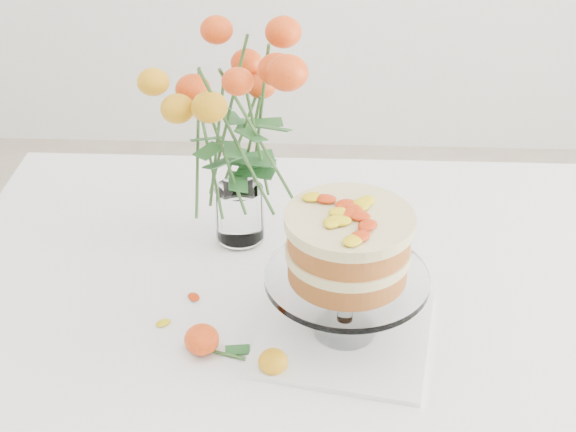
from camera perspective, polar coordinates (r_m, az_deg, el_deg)
name	(u,v)px	position (r m, az deg, el deg)	size (l,w,h in m)	color
table	(345,321)	(1.45, 4.07, -7.44)	(1.43, 0.93, 0.76)	tan
napkin	(344,332)	(1.29, 4.01, -8.25)	(0.27, 0.27, 0.01)	white
cake_stand	(348,252)	(1.20, 4.29, -2.58)	(0.25, 0.25, 0.23)	white
rose_vase	(236,112)	(1.38, -3.75, 7.40)	(0.35, 0.35, 0.45)	white
loose_rose_near	(273,362)	(1.22, -1.05, -10.32)	(0.08, 0.05, 0.04)	orange
loose_rose_far	(202,340)	(1.26, -6.13, -8.74)	(0.10, 0.05, 0.05)	red
stray_petal_a	(274,318)	(1.32, -0.97, -7.29)	(0.03, 0.02, 0.00)	yellow
stray_petal_b	(336,336)	(1.29, 3.41, -8.54)	(0.03, 0.02, 0.00)	yellow
stray_petal_c	(362,354)	(1.26, 5.27, -9.76)	(0.03, 0.02, 0.00)	yellow
stray_petal_d	(194,297)	(1.37, -6.72, -5.75)	(0.03, 0.02, 0.00)	yellow
stray_petal_e	(163,323)	(1.33, -8.87, -7.54)	(0.03, 0.02, 0.00)	yellow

